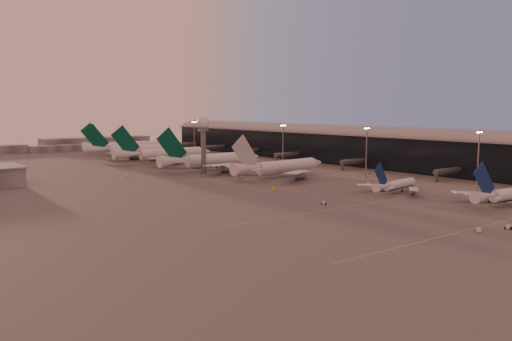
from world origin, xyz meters
TOP-DOWN VIEW (x-y plane):
  - ground at (0.00, 0.00)m, footprint 700.00×700.00m
  - taxiway_markings at (30.00, 56.00)m, footprint 180.00×185.25m
  - terminal at (107.88, 110.09)m, footprint 57.00×362.00m
  - radar_tower at (5.00, 120.00)m, footprint 6.40×6.40m
  - mast_a at (58.00, 0.00)m, footprint 3.60×0.56m
  - mast_b at (55.00, 55.00)m, footprint 3.60×0.56m
  - mast_c at (50.00, 110.00)m, footprint 3.60×0.56m
  - mast_d at (48.00, 200.00)m, footprint 3.60×0.56m
  - distant_horizon at (2.62, 325.14)m, footprint 165.00×37.50m
  - narrowbody_near at (39.85, -22.91)m, footprint 41.36×32.91m
  - narrowbody_mid at (31.91, 19.12)m, footprint 33.50×26.52m
  - widebody_white at (27.20, 84.86)m, footprint 61.52×49.08m
  - greentail_a at (17.02, 130.40)m, footprint 66.01×53.27m
  - greentail_b at (15.53, 181.84)m, footprint 65.43×52.74m
  - greentail_c at (14.86, 223.99)m, footprint 62.89×49.95m
  - greentail_d at (26.30, 262.45)m, footprint 63.75×51.26m
  - gsv_truck_a at (-6.33, -37.94)m, footprint 5.61×5.13m
  - gsv_tug_near at (3.12, -41.41)m, footprint 3.11×4.36m
  - gsv_catering_a at (60.28, -2.96)m, footprint 5.47×2.77m
  - gsv_tug_mid at (-9.78, 18.03)m, footprint 3.99×4.22m
  - gsv_truck_b at (40.77, 40.91)m, footprint 5.89×2.53m
  - gsv_truck_c at (-2.94, 53.70)m, footprint 6.27×4.08m
  - gsv_catering_b at (69.49, 65.59)m, footprint 5.66×4.13m
  - gsv_tug_far at (8.43, 92.14)m, footprint 2.33×3.41m
  - gsv_truck_d at (-31.54, 134.53)m, footprint 2.49×4.97m
  - gsv_tug_hangar at (50.57, 156.41)m, footprint 3.79×3.31m

SIDE VIEW (x-z plane):
  - ground at x=0.00m, z-range 0.00..0.00m
  - taxiway_markings at x=30.00m, z-range 0.00..0.02m
  - gsv_tug_far at x=8.43m, z-range 0.01..0.92m
  - gsv_tug_hangar at x=50.57m, z-range 0.01..0.94m
  - gsv_tug_mid at x=-9.78m, z-range 0.02..1.06m
  - gsv_tug_near at x=3.12m, z-range 0.02..1.15m
  - gsv_truck_d at x=-31.54m, z-range 0.02..1.93m
  - gsv_truck_a at x=-6.33m, z-range 0.02..2.29m
  - gsv_truck_b at x=40.77m, z-range 0.02..2.34m
  - gsv_truck_c at x=-2.94m, z-range 0.02..2.41m
  - gsv_catering_b at x=69.49m, z-range 0.00..4.25m
  - gsv_catering_a at x=60.28m, z-range 0.00..4.40m
  - narrowbody_mid at x=31.91m, z-range -3.92..9.25m
  - narrowbody_near at x=39.85m, z-range -4.81..11.35m
  - widebody_white at x=27.20m, z-range -7.07..14.58m
  - distant_horizon at x=2.62m, z-range -0.61..8.39m
  - greentail_d at x=26.30m, z-range -7.49..15.68m
  - greentail_c at x=14.86m, z-range -7.68..16.07m
  - greentail_b at x=15.53m, z-range -7.68..16.07m
  - greentail_a at x=17.02m, z-range -7.75..16.22m
  - terminal at x=107.88m, z-range -1.00..22.04m
  - mast_a at x=58.00m, z-range 1.24..26.24m
  - mast_b at x=55.00m, z-range 1.24..26.24m
  - mast_c at x=50.00m, z-range 1.24..26.24m
  - mast_d at x=48.00m, z-range 1.24..26.24m
  - radar_tower at x=5.00m, z-range 5.40..36.50m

